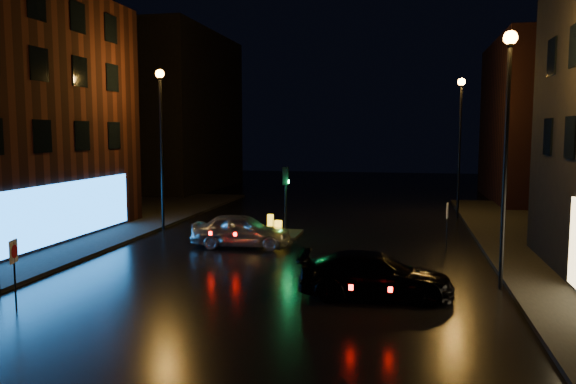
# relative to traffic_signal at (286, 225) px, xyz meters

# --- Properties ---
(ground) EXTENTS (120.00, 120.00, 0.00)m
(ground) POSITION_rel_traffic_signal_xyz_m (1.20, -14.00, -0.50)
(ground) COLOR black
(ground) RESTS_ON ground
(building_far_left) EXTENTS (8.00, 16.00, 14.00)m
(building_far_left) POSITION_rel_traffic_signal_xyz_m (-14.80, 21.00, 6.50)
(building_far_left) COLOR black
(building_far_left) RESTS_ON ground
(building_far_right) EXTENTS (8.00, 14.00, 12.00)m
(building_far_right) POSITION_rel_traffic_signal_xyz_m (16.20, 18.00, 5.50)
(building_far_right) COLOR black
(building_far_right) RESTS_ON ground
(street_lamp_lfar) EXTENTS (0.44, 0.44, 8.37)m
(street_lamp_lfar) POSITION_rel_traffic_signal_xyz_m (-6.60, -0.00, 5.06)
(street_lamp_lfar) COLOR black
(street_lamp_lfar) RESTS_ON ground
(street_lamp_rnear) EXTENTS (0.44, 0.44, 8.37)m
(street_lamp_rnear) POSITION_rel_traffic_signal_xyz_m (9.00, -8.00, 5.06)
(street_lamp_rnear) COLOR black
(street_lamp_rnear) RESTS_ON ground
(street_lamp_rfar) EXTENTS (0.44, 0.44, 8.37)m
(street_lamp_rfar) POSITION_rel_traffic_signal_xyz_m (9.00, 8.00, 5.06)
(street_lamp_rfar) COLOR black
(street_lamp_rfar) RESTS_ON ground
(traffic_signal) EXTENTS (1.40, 2.40, 3.45)m
(traffic_signal) POSITION_rel_traffic_signal_xyz_m (0.00, 0.00, 0.00)
(traffic_signal) COLOR black
(traffic_signal) RESTS_ON ground
(silver_hatchback) EXTENTS (4.58, 2.14, 1.52)m
(silver_hatchback) POSITION_rel_traffic_signal_xyz_m (-1.36, -3.21, 0.26)
(silver_hatchback) COLOR #A9ABB1
(silver_hatchback) RESTS_ON ground
(dark_sedan) EXTENTS (4.95, 2.26, 1.40)m
(dark_sedan) POSITION_rel_traffic_signal_xyz_m (4.98, -9.84, 0.20)
(dark_sedan) COLOR black
(dark_sedan) RESTS_ON ground
(bollard_near) EXTENTS (1.15, 1.47, 1.14)m
(bollard_near) POSITION_rel_traffic_signal_xyz_m (0.17, -2.43, -0.25)
(bollard_near) COLOR black
(bollard_near) RESTS_ON ground
(bollard_far) EXTENTS (1.11, 1.36, 1.02)m
(bollard_far) POSITION_rel_traffic_signal_xyz_m (-0.82, 0.13, -0.28)
(bollard_far) COLOR black
(bollard_far) RESTS_ON ground
(road_sign_left) EXTENTS (0.18, 0.49, 2.05)m
(road_sign_left) POSITION_rel_traffic_signal_xyz_m (-5.30, -13.17, 1.03)
(road_sign_left) COLOR black
(road_sign_left) RESTS_ON ground
(road_sign_right) EXTENTS (0.13, 0.50, 2.05)m
(road_sign_right) POSITION_rel_traffic_signal_xyz_m (7.70, -1.67, 1.03)
(road_sign_right) COLOR black
(road_sign_right) RESTS_ON ground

